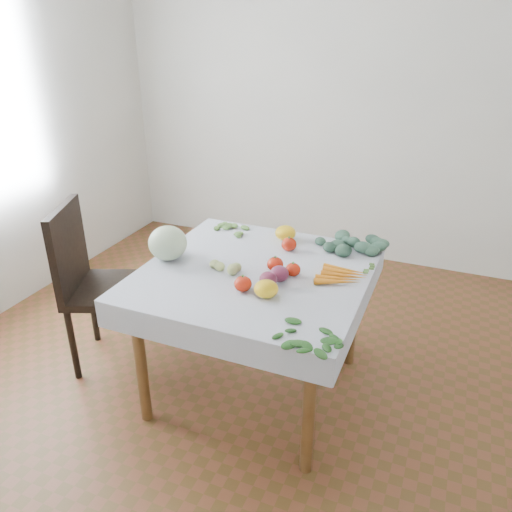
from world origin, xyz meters
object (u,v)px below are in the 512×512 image
Objects in this scene: chair at (92,276)px; heirloom_back at (285,233)px; table at (255,288)px; cabbage at (168,243)px; carrot_bunch at (341,275)px.

chair is 1.15m from heirloom_back.
table is 4.92× the size of cabbage.
carrot_bunch is (0.42, -0.35, -0.03)m from heirloom_back.
chair reaches higher than cabbage.
table is 0.45m from heirloom_back.
table is at bearing 6.01° from cabbage.
cabbage reaches higher than table.
carrot_bunch is at bearing -39.85° from heirloom_back.
carrot_bunch is at bearing 10.68° from table.
table is at bearing -91.38° from heirloom_back.
chair is (-0.98, -0.10, -0.08)m from table.
table is at bearing 5.83° from chair.
chair is at bearing -172.69° from carrot_bunch.
chair is 4.39× the size of carrot_bunch.
cabbage is at bearing -135.65° from heirloom_back.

